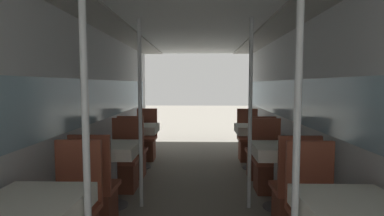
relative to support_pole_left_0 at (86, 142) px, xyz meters
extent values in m
cube|color=silver|center=(-0.74, 1.79, 0.00)|extent=(0.05, 8.29, 2.24)
cube|color=#8CB2C6|center=(-0.72, 1.79, 0.13)|extent=(0.03, 7.62, 0.58)
cube|color=silver|center=(2.03, 1.79, 0.00)|extent=(0.05, 8.29, 2.24)
cube|color=#8CB2C6|center=(2.02, 1.79, 0.13)|extent=(0.03, 7.62, 0.58)
cube|color=silver|center=(0.65, 1.79, 1.17)|extent=(2.77, 8.29, 0.04)
cube|color=#999993|center=(-0.49, 1.79, 1.13)|extent=(0.50, 7.96, 0.03)
cube|color=#999993|center=(1.78, 1.79, 1.13)|extent=(0.50, 7.96, 0.03)
cube|color=#B2B2B7|center=(-0.35, 0.00, -0.37)|extent=(0.57, 0.57, 0.02)
cube|color=white|center=(-0.35, 0.00, -0.42)|extent=(0.61, 0.61, 0.14)
cube|color=brown|center=(-0.35, 0.54, -0.70)|extent=(0.40, 0.40, 0.05)
cube|color=brown|center=(-0.35, 0.72, -0.40)|extent=(0.40, 0.04, 0.55)
cylinder|color=silver|center=(0.00, 0.00, 0.00)|extent=(0.05, 0.05, 2.24)
cylinder|color=#4C4C51|center=(-0.35, 1.69, -1.11)|extent=(0.36, 0.36, 0.01)
cylinder|color=#B7B7BC|center=(-0.35, 1.69, -0.74)|extent=(0.12, 0.12, 0.73)
cube|color=#B2B2B7|center=(-0.35, 1.69, -0.37)|extent=(0.57, 0.57, 0.02)
cube|color=white|center=(-0.35, 1.69, -0.42)|extent=(0.61, 0.61, 0.14)
cube|color=brown|center=(-0.35, 1.15, -0.92)|extent=(0.34, 0.34, 0.40)
cube|color=brown|center=(-0.35, 1.15, -0.70)|extent=(0.40, 0.40, 0.05)
cube|color=brown|center=(-0.35, 0.97, -0.40)|extent=(0.40, 0.04, 0.55)
cube|color=brown|center=(-0.35, 2.23, -0.92)|extent=(0.34, 0.34, 0.40)
cube|color=brown|center=(-0.35, 2.23, -0.70)|extent=(0.40, 0.40, 0.05)
cube|color=brown|center=(-0.35, 2.42, -0.40)|extent=(0.40, 0.04, 0.55)
cylinder|color=silver|center=(0.00, 1.69, 0.00)|extent=(0.05, 0.05, 2.24)
cylinder|color=#4C4C51|center=(-0.35, 3.39, -1.11)|extent=(0.36, 0.36, 0.01)
cylinder|color=#B7B7BC|center=(-0.35, 3.39, -0.74)|extent=(0.12, 0.12, 0.73)
cube|color=#B2B2B7|center=(-0.35, 3.39, -0.37)|extent=(0.57, 0.57, 0.02)
cube|color=white|center=(-0.35, 3.39, -0.42)|extent=(0.61, 0.61, 0.14)
cube|color=brown|center=(-0.35, 2.85, -0.92)|extent=(0.34, 0.34, 0.40)
cube|color=brown|center=(-0.35, 2.85, -0.70)|extent=(0.40, 0.40, 0.05)
cube|color=brown|center=(-0.35, 2.67, -0.40)|extent=(0.40, 0.04, 0.55)
cube|color=brown|center=(-0.35, 3.93, -0.92)|extent=(0.34, 0.34, 0.40)
cube|color=brown|center=(-0.35, 3.93, -0.70)|extent=(0.40, 0.40, 0.05)
cube|color=brown|center=(-0.35, 4.11, -0.40)|extent=(0.40, 0.04, 0.55)
cube|color=#B2B2B7|center=(1.65, 0.00, -0.37)|extent=(0.57, 0.57, 0.02)
cube|color=white|center=(1.65, 0.00, -0.42)|extent=(0.61, 0.61, 0.14)
cube|color=brown|center=(1.65, 0.54, -0.70)|extent=(0.40, 0.40, 0.05)
cube|color=brown|center=(1.65, 0.72, -0.40)|extent=(0.40, 0.04, 0.55)
cylinder|color=silver|center=(1.30, 0.00, 0.00)|extent=(0.05, 0.05, 2.24)
cylinder|color=#4C4C51|center=(1.65, 1.69, -1.11)|extent=(0.36, 0.36, 0.01)
cylinder|color=#B7B7BC|center=(1.65, 1.69, -0.74)|extent=(0.12, 0.12, 0.73)
cube|color=#B2B2B7|center=(1.65, 1.69, -0.37)|extent=(0.57, 0.57, 0.02)
cube|color=white|center=(1.65, 1.69, -0.42)|extent=(0.61, 0.61, 0.14)
cube|color=brown|center=(1.65, 1.15, -0.92)|extent=(0.34, 0.34, 0.40)
cube|color=brown|center=(1.65, 1.15, -0.70)|extent=(0.40, 0.40, 0.05)
cube|color=brown|center=(1.65, 0.97, -0.40)|extent=(0.40, 0.04, 0.55)
cube|color=brown|center=(1.65, 2.23, -0.92)|extent=(0.34, 0.34, 0.40)
cube|color=brown|center=(1.65, 2.23, -0.70)|extent=(0.40, 0.40, 0.05)
cube|color=brown|center=(1.65, 2.42, -0.40)|extent=(0.40, 0.04, 0.55)
cylinder|color=silver|center=(1.30, 1.69, 0.00)|extent=(0.05, 0.05, 2.24)
cylinder|color=#4C4C51|center=(1.65, 3.39, -1.11)|extent=(0.36, 0.36, 0.01)
cylinder|color=#B7B7BC|center=(1.65, 3.39, -0.74)|extent=(0.12, 0.12, 0.73)
cube|color=#B2B2B7|center=(1.65, 3.39, -0.37)|extent=(0.57, 0.57, 0.02)
cube|color=white|center=(1.65, 3.39, -0.42)|extent=(0.61, 0.61, 0.14)
cube|color=brown|center=(1.65, 2.85, -0.92)|extent=(0.34, 0.34, 0.40)
cube|color=brown|center=(1.65, 2.85, -0.70)|extent=(0.40, 0.40, 0.05)
cube|color=brown|center=(1.65, 2.67, -0.40)|extent=(0.40, 0.04, 0.55)
cube|color=brown|center=(1.65, 3.93, -0.92)|extent=(0.34, 0.34, 0.40)
cube|color=brown|center=(1.65, 3.93, -0.70)|extent=(0.40, 0.40, 0.05)
cube|color=brown|center=(1.65, 4.11, -0.40)|extent=(0.40, 0.04, 0.55)
camera|label=1|loc=(0.71, -1.81, 0.36)|focal=28.00mm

